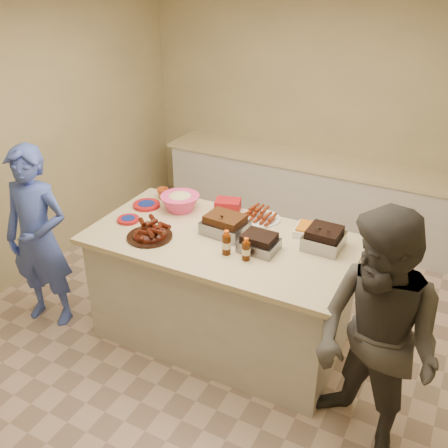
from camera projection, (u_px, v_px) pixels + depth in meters
The scene contains 20 objects.
room at pixel (224, 332), 4.46m from camera, with size 4.50×5.00×2.70m, color tan, non-canonical shape.
back_counter at pixel (310, 195), 5.96m from camera, with size 3.60×0.64×0.90m, color beige, non-canonical shape.
island at pixel (221, 336), 4.41m from camera, with size 2.11×1.11×1.00m, color beige, non-canonical shape.
rib_platter at pixel (150, 237), 3.94m from camera, with size 0.36×0.36×0.14m, color #431107, non-canonical shape.
pulled_pork_tray at pixel (225, 233), 4.00m from camera, with size 0.34×0.26×0.10m, color #47230F.
brisket_tray at pixel (259, 250), 3.77m from camera, with size 0.28×0.23×0.08m, color black.
roasting_pan at pixel (323, 247), 3.81m from camera, with size 0.28×0.28×0.11m, color gray.
coleslaw_bowl at pixel (181, 210), 4.38m from camera, with size 0.34×0.34×0.23m, color #E73B79, non-canonical shape.
sausage_plate at pixel (261, 219), 4.22m from camera, with size 0.32×0.32×0.05m, color silver.
mac_cheese_dish at pixel (315, 236), 3.97m from camera, with size 0.31×0.23×0.08m, color orange.
bbq_bottle_a at pixel (226, 254), 3.73m from camera, with size 0.07×0.07×0.20m, color #3C1803.
bbq_bottle_b at pixel (246, 259), 3.65m from camera, with size 0.06×0.06×0.18m, color #3C1803.
mustard_bottle at pixel (219, 230), 4.05m from camera, with size 0.04×0.04×0.12m, color yellow.
sauce_bowl at pixel (225, 229), 4.06m from camera, with size 0.13×0.04×0.13m, color silver.
plate_stack_large at pixel (147, 206), 4.44m from camera, with size 0.24×0.24×0.03m, color maroon.
plate_stack_small at pixel (128, 221), 4.19m from camera, with size 0.18×0.18×0.03m, color maroon.
plastic_cup at pixel (163, 198), 4.58m from camera, with size 0.11×0.10×0.11m, color #AD4618.
basket_stack at pixel (228, 211), 4.35m from camera, with size 0.21×0.16×0.11m, color maroon.
guest_blue at pixel (54, 316), 4.66m from camera, with size 0.60×1.66×0.40m, color #425AC2.
guest_gray at pixel (357, 442), 3.44m from camera, with size 0.86×1.77×0.67m, color #46433F.
Camera 1 is at (1.63, -3.07, 2.95)m, focal length 40.00 mm.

